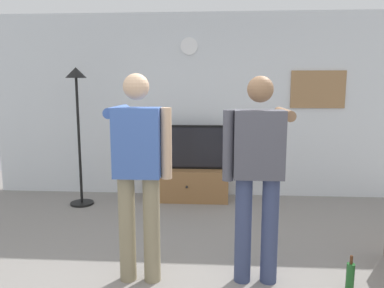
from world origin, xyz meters
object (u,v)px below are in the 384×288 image
(person_standing_nearer_couch, at_px, (258,168))
(beverage_bottle, at_px, (350,276))
(framed_picture, at_px, (318,89))
(person_standing_nearer_lamp, at_px, (138,167))
(floor_lamp, at_px, (77,108))
(television, at_px, (188,147))
(tv_stand, at_px, (188,185))
(wall_clock, at_px, (189,46))

(person_standing_nearer_couch, relative_size, beverage_bottle, 5.86)
(framed_picture, xyz_separation_m, person_standing_nearer_lamp, (-2.10, -2.56, -0.61))
(floor_lamp, relative_size, person_standing_nearer_lamp, 1.08)
(television, height_order, person_standing_nearer_couch, person_standing_nearer_couch)
(television, height_order, beverage_bottle, television)
(television, bearing_deg, framed_picture, 7.60)
(television, distance_m, floor_lamp, 1.62)
(tv_stand, bearing_deg, framed_picture, 9.00)
(person_standing_nearer_lamp, height_order, beverage_bottle, person_standing_nearer_lamp)
(television, distance_m, beverage_bottle, 2.89)
(person_standing_nearer_couch, bearing_deg, television, 108.23)
(tv_stand, relative_size, wall_clock, 4.66)
(beverage_bottle, bearing_deg, tv_stand, 122.88)
(wall_clock, height_order, floor_lamp, wall_clock)
(framed_picture, bearing_deg, wall_clock, -179.85)
(beverage_bottle, bearing_deg, wall_clock, 119.89)
(tv_stand, xyz_separation_m, wall_clock, (-0.00, 0.29, 1.99))
(television, distance_m, person_standing_nearer_lamp, 2.33)
(television, bearing_deg, floor_lamp, -166.63)
(wall_clock, relative_size, floor_lamp, 0.13)
(framed_picture, height_order, person_standing_nearer_lamp, framed_picture)
(person_standing_nearer_lamp, bearing_deg, tv_stand, 84.01)
(floor_lamp, bearing_deg, framed_picture, 10.17)
(tv_stand, xyz_separation_m, television, (-0.00, 0.05, 0.55))
(floor_lamp, height_order, person_standing_nearer_lamp, floor_lamp)
(framed_picture, relative_size, person_standing_nearer_couch, 0.45)
(person_standing_nearer_couch, bearing_deg, wall_clock, 106.56)
(wall_clock, height_order, person_standing_nearer_lamp, wall_clock)
(tv_stand, bearing_deg, person_standing_nearer_lamp, -95.99)
(television, height_order, person_standing_nearer_lamp, person_standing_nearer_lamp)
(wall_clock, height_order, framed_picture, wall_clock)
(person_standing_nearer_lamp, distance_m, beverage_bottle, 1.95)
(tv_stand, xyz_separation_m, person_standing_nearer_lamp, (-0.24, -2.26, 0.76))
(wall_clock, distance_m, framed_picture, 1.96)
(floor_lamp, relative_size, person_standing_nearer_couch, 1.10)
(tv_stand, bearing_deg, beverage_bottle, -57.12)
(television, xyz_separation_m, beverage_bottle, (1.50, -2.37, -0.66))
(person_standing_nearer_lamp, bearing_deg, television, 84.13)
(television, xyz_separation_m, person_standing_nearer_lamp, (-0.24, -2.31, 0.21))
(television, height_order, framed_picture, framed_picture)
(television, relative_size, floor_lamp, 0.60)
(person_standing_nearer_couch, bearing_deg, floor_lamp, 139.20)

